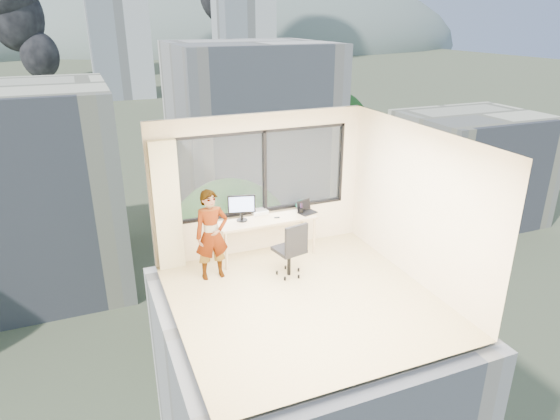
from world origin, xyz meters
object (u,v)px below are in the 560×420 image
chair (289,248)px  game_console (259,212)px  desk (267,237)px  laptop (308,208)px  handbag (301,204)px  monitor (242,208)px  person (212,235)px

chair → game_console: chair is taller
desk → game_console: game_console is taller
game_console → laptop: laptop is taller
desk → game_console: (-0.04, 0.26, 0.41)m
chair → laptop: (0.71, 0.78, 0.34)m
game_console → handbag: handbag is taller
monitor → game_console: (0.40, 0.20, -0.21)m
chair → monitor: (-0.54, 0.90, 0.49)m
desk → person: (-1.12, -0.41, 0.41)m
game_console → handbag: size_ratio=1.19×
desk → monitor: size_ratio=3.65×
monitor → handbag: size_ratio=2.08×
monitor → handbag: monitor is taller
desk → handbag: handbag is taller
game_console → laptop: size_ratio=0.83×
person → handbag: bearing=16.0°
chair → game_console: (-0.13, 1.10, 0.27)m
person → monitor: size_ratio=3.17×
person → laptop: (1.92, 0.35, 0.07)m
desk → monitor: (-0.45, 0.06, 0.62)m
desk → game_console: size_ratio=6.35×
monitor → handbag: 1.24m
desk → chair: chair is taller
laptop → desk: bearing=158.6°
desk → monitor: 0.77m
game_console → monitor: bearing=-159.9°
monitor → laptop: 1.26m
desk → game_console: bearing=98.9°
desk → person: bearing=-160.1°
monitor → game_console: size_ratio=1.74×
desk → chair: 0.86m
laptop → handbag: laptop is taller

